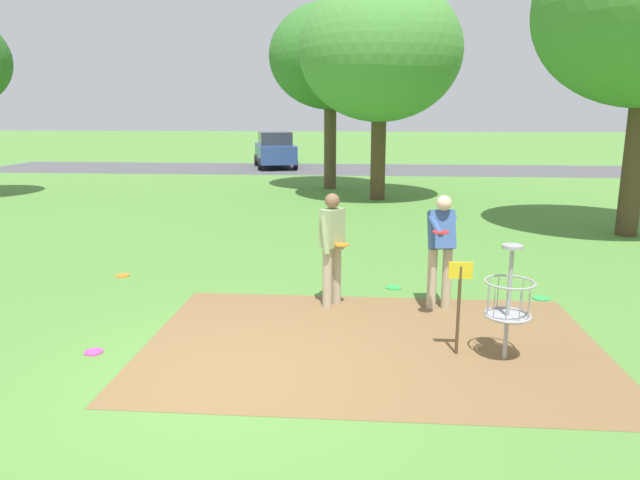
{
  "coord_description": "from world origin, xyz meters",
  "views": [
    {
      "loc": [
        1.45,
        -5.79,
        2.87
      ],
      "look_at": [
        0.78,
        2.58,
        1.0
      ],
      "focal_mm": 32.43,
      "sensor_mm": 36.0,
      "label": 1
    }
  ],
  "objects_px": {
    "parked_car_leftmost": "(275,150)",
    "tree_mid_left": "(380,52)",
    "tree_near_right": "(330,57)",
    "frisbee_mid_grass": "(123,275)",
    "player_throwing": "(441,244)",
    "player_waiting_left": "(332,243)",
    "frisbee_by_tee": "(94,352)",
    "frisbee_scattered_a": "(393,287)",
    "frisbee_near_basket": "(541,298)",
    "disc_golf_basket": "(503,298)"
  },
  "relations": [
    {
      "from": "player_throwing",
      "to": "player_waiting_left",
      "type": "bearing_deg",
      "value": 178.46
    },
    {
      "from": "player_waiting_left",
      "to": "tree_mid_left",
      "type": "distance_m",
      "value": 11.55
    },
    {
      "from": "frisbee_scattered_a",
      "to": "tree_mid_left",
      "type": "relative_size",
      "value": 0.04
    },
    {
      "from": "frisbee_mid_grass",
      "to": "parked_car_leftmost",
      "type": "height_order",
      "value": "parked_car_leftmost"
    },
    {
      "from": "player_waiting_left",
      "to": "player_throwing",
      "type": "bearing_deg",
      "value": -1.54
    },
    {
      "from": "player_waiting_left",
      "to": "frisbee_by_tee",
      "type": "bearing_deg",
      "value": -144.33
    },
    {
      "from": "frisbee_by_tee",
      "to": "frisbee_scattered_a",
      "type": "bearing_deg",
      "value": 38.09
    },
    {
      "from": "frisbee_scattered_a",
      "to": "frisbee_by_tee",
      "type": "bearing_deg",
      "value": -141.91
    },
    {
      "from": "player_throwing",
      "to": "frisbee_mid_grass",
      "type": "xyz_separation_m",
      "value": [
        -5.41,
        1.32,
        -0.98
      ]
    },
    {
      "from": "player_waiting_left",
      "to": "tree_near_right",
      "type": "xyz_separation_m",
      "value": [
        -0.89,
        13.59,
        3.84
      ]
    },
    {
      "from": "disc_golf_basket",
      "to": "player_waiting_left",
      "type": "height_order",
      "value": "player_waiting_left"
    },
    {
      "from": "player_throwing",
      "to": "tree_mid_left",
      "type": "height_order",
      "value": "tree_mid_left"
    },
    {
      "from": "player_throwing",
      "to": "frisbee_near_basket",
      "type": "distance_m",
      "value": 2.02
    },
    {
      "from": "parked_car_leftmost",
      "to": "tree_mid_left",
      "type": "bearing_deg",
      "value": -64.58
    },
    {
      "from": "frisbee_near_basket",
      "to": "parked_car_leftmost",
      "type": "bearing_deg",
      "value": 109.59
    },
    {
      "from": "parked_car_leftmost",
      "to": "player_waiting_left",
      "type": "bearing_deg",
      "value": -78.86
    },
    {
      "from": "frisbee_mid_grass",
      "to": "tree_near_right",
      "type": "relative_size",
      "value": 0.04
    },
    {
      "from": "tree_mid_left",
      "to": "disc_golf_basket",
      "type": "bearing_deg",
      "value": -84.41
    },
    {
      "from": "player_throwing",
      "to": "frisbee_mid_grass",
      "type": "relative_size",
      "value": 7.09
    },
    {
      "from": "frisbee_by_tee",
      "to": "disc_golf_basket",
      "type": "bearing_deg",
      "value": 2.76
    },
    {
      "from": "disc_golf_basket",
      "to": "frisbee_near_basket",
      "type": "height_order",
      "value": "disc_golf_basket"
    },
    {
      "from": "frisbee_by_tee",
      "to": "tree_near_right",
      "type": "bearing_deg",
      "value": 83.05
    },
    {
      "from": "parked_car_leftmost",
      "to": "tree_near_right",
      "type": "bearing_deg",
      "value": -67.36
    },
    {
      "from": "disc_golf_basket",
      "to": "player_throwing",
      "type": "relative_size",
      "value": 0.81
    },
    {
      "from": "frisbee_mid_grass",
      "to": "tree_mid_left",
      "type": "bearing_deg",
      "value": 64.01
    },
    {
      "from": "player_throwing",
      "to": "player_waiting_left",
      "type": "distance_m",
      "value": 1.59
    },
    {
      "from": "player_throwing",
      "to": "frisbee_by_tee",
      "type": "bearing_deg",
      "value": -155.89
    },
    {
      "from": "tree_near_right",
      "to": "tree_mid_left",
      "type": "relative_size",
      "value": 0.97
    },
    {
      "from": "disc_golf_basket",
      "to": "player_waiting_left",
      "type": "relative_size",
      "value": 0.81
    },
    {
      "from": "player_throwing",
      "to": "parked_car_leftmost",
      "type": "bearing_deg",
      "value": 105.08
    },
    {
      "from": "frisbee_by_tee",
      "to": "player_throwing",
      "type": "bearing_deg",
      "value": 24.11
    },
    {
      "from": "frisbee_near_basket",
      "to": "tree_mid_left",
      "type": "xyz_separation_m",
      "value": [
        -2.39,
        10.34,
        4.7
      ]
    },
    {
      "from": "disc_golf_basket",
      "to": "tree_mid_left",
      "type": "bearing_deg",
      "value": 95.59
    },
    {
      "from": "frisbee_near_basket",
      "to": "tree_mid_left",
      "type": "relative_size",
      "value": 0.04
    },
    {
      "from": "frisbee_mid_grass",
      "to": "tree_mid_left",
      "type": "xyz_separation_m",
      "value": [
        4.69,
        9.61,
        4.7
      ]
    },
    {
      "from": "disc_golf_basket",
      "to": "tree_near_right",
      "type": "relative_size",
      "value": 0.21
    },
    {
      "from": "frisbee_near_basket",
      "to": "frisbee_by_tee",
      "type": "distance_m",
      "value": 6.56
    },
    {
      "from": "tree_near_right",
      "to": "frisbee_mid_grass",
      "type": "bearing_deg",
      "value": -103.4
    },
    {
      "from": "frisbee_near_basket",
      "to": "frisbee_mid_grass",
      "type": "relative_size",
      "value": 1.05
    },
    {
      "from": "frisbee_mid_grass",
      "to": "frisbee_near_basket",
      "type": "bearing_deg",
      "value": -5.89
    },
    {
      "from": "frisbee_mid_grass",
      "to": "parked_car_leftmost",
      "type": "distance_m",
      "value": 20.44
    },
    {
      "from": "player_waiting_left",
      "to": "frisbee_mid_grass",
      "type": "xyz_separation_m",
      "value": [
        -3.82,
        1.28,
        -0.96
      ]
    },
    {
      "from": "disc_golf_basket",
      "to": "tree_mid_left",
      "type": "height_order",
      "value": "tree_mid_left"
    },
    {
      "from": "frisbee_scattered_a",
      "to": "player_throwing",
      "type": "bearing_deg",
      "value": -57.85
    },
    {
      "from": "frisbee_scattered_a",
      "to": "tree_mid_left",
      "type": "xyz_separation_m",
      "value": [
        -0.11,
        9.95,
        4.7
      ]
    },
    {
      "from": "player_throwing",
      "to": "frisbee_by_tee",
      "type": "relative_size",
      "value": 7.66
    },
    {
      "from": "disc_golf_basket",
      "to": "parked_car_leftmost",
      "type": "height_order",
      "value": "parked_car_leftmost"
    },
    {
      "from": "tree_near_right",
      "to": "tree_mid_left",
      "type": "distance_m",
      "value": 3.22
    },
    {
      "from": "player_waiting_left",
      "to": "frisbee_by_tee",
      "type": "xyz_separation_m",
      "value": [
        -2.79,
        -2.0,
        -0.96
      ]
    },
    {
      "from": "frisbee_scattered_a",
      "to": "frisbee_near_basket",
      "type": "bearing_deg",
      "value": -9.74
    }
  ]
}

